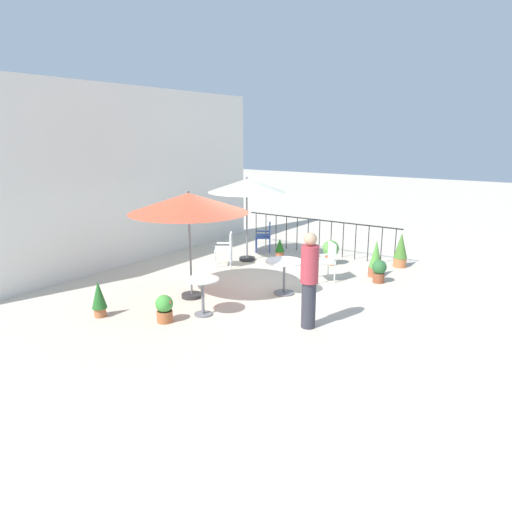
# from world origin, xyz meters

# --- Properties ---
(ground_plane) EXTENTS (60.00, 60.00, 0.00)m
(ground_plane) POSITION_xyz_m (0.00, 0.00, 0.00)
(ground_plane) COLOR beige
(villa_facade) EXTENTS (9.75, 0.30, 4.62)m
(villa_facade) POSITION_xyz_m (0.00, 3.84, 2.31)
(villa_facade) COLOR silver
(villa_facade) RESTS_ON ground
(terrace_railing) EXTENTS (0.03, 4.86, 1.01)m
(terrace_railing) POSITION_xyz_m (3.57, 0.00, 0.68)
(terrace_railing) COLOR black
(terrace_railing) RESTS_ON ground
(patio_umbrella_0) EXTENTS (2.48, 2.48, 2.31)m
(patio_umbrella_0) POSITION_xyz_m (-1.41, 0.49, 2.03)
(patio_umbrella_0) COLOR #2D2D2D
(patio_umbrella_0) RESTS_ON ground
(patio_umbrella_1) EXTENTS (2.09, 2.09, 2.31)m
(patio_umbrella_1) POSITION_xyz_m (1.77, 1.31, 2.05)
(patio_umbrella_1) COLOR #2D2D2D
(patio_umbrella_1) RESTS_ON ground
(cafe_table_0) EXTENTS (0.64, 0.64, 0.73)m
(cafe_table_0) POSITION_xyz_m (-2.05, -0.38, 0.51)
(cafe_table_0) COLOR silver
(cafe_table_0) RESTS_ON ground
(cafe_table_1) EXTENTS (0.83, 0.83, 0.75)m
(cafe_table_1) POSITION_xyz_m (-0.07, -1.01, 0.53)
(cafe_table_1) COLOR white
(cafe_table_1) RESTS_ON ground
(patio_chair_0) EXTENTS (0.66, 0.64, 0.86)m
(patio_chair_0) POSITION_xyz_m (2.93, 1.46, 0.51)
(patio_chair_0) COLOR #2D499E
(patio_chair_0) RESTS_ON ground
(patio_chair_1) EXTENTS (0.62, 0.61, 0.91)m
(patio_chair_1) POSITION_xyz_m (0.94, 1.38, 0.54)
(patio_chair_1) COLOR white
(patio_chair_1) RESTS_ON ground
(patio_chair_2) EXTENTS (0.65, 0.65, 0.92)m
(patio_chair_2) POSITION_xyz_m (1.31, -1.36, 0.54)
(patio_chair_2) COLOR silver
(patio_chair_2) RESTS_ON ground
(potted_plant_0) EXTENTS (0.44, 0.44, 0.66)m
(potted_plant_0) POSITION_xyz_m (2.68, -0.80, 0.38)
(potted_plant_0) COLOR #B1542E
(potted_plant_0) RESTS_ON ground
(potted_plant_1) EXTENTS (0.35, 0.35, 0.92)m
(potted_plant_1) POSITION_xyz_m (3.51, -2.42, 0.46)
(potted_plant_1) COLOR #C16E3F
(potted_plant_1) RESTS_ON ground
(potted_plant_2) EXTENTS (0.33, 0.33, 0.53)m
(potted_plant_2) POSITION_xyz_m (-2.73, -0.02, 0.28)
(potted_plant_2) COLOR #AE5C33
(potted_plant_2) RESTS_ON ground
(potted_plant_3) EXTENTS (0.34, 0.34, 0.55)m
(potted_plant_3) POSITION_xyz_m (1.88, -2.45, 0.30)
(potted_plant_3) COLOR brown
(potted_plant_3) RESTS_ON ground
(potted_plant_4) EXTENTS (0.29, 0.29, 0.71)m
(potted_plant_4) POSITION_xyz_m (-3.24, 1.20, 0.38)
(potted_plant_4) COLOR #B1633C
(potted_plant_4) RESTS_ON ground
(potted_plant_5) EXTENTS (0.33, 0.33, 0.91)m
(potted_plant_5) POSITION_xyz_m (2.31, -2.19, 0.43)
(potted_plant_5) COLOR #A65839
(potted_plant_5) RESTS_ON ground
(potted_plant_6) EXTENTS (0.26, 0.26, 0.61)m
(potted_plant_6) POSITION_xyz_m (2.32, 0.58, 0.33)
(potted_plant_6) COLOR #A25335
(potted_plant_6) RESTS_ON ground
(standing_person) EXTENTS (0.41, 0.41, 1.76)m
(standing_person) POSITION_xyz_m (-1.42, -2.35, 0.91)
(standing_person) COLOR #33333D
(standing_person) RESTS_ON ground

